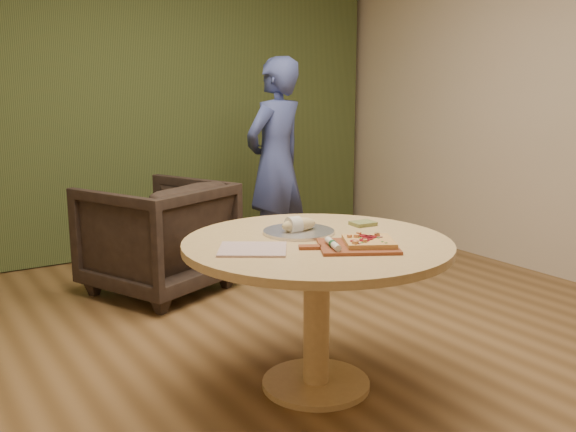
# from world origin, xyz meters

# --- Properties ---
(room_shell) EXTENTS (5.04, 6.04, 2.84)m
(room_shell) POSITION_xyz_m (0.00, 0.00, 1.40)
(room_shell) COLOR brown
(room_shell) RESTS_ON ground
(curtain) EXTENTS (4.80, 0.14, 2.78)m
(curtain) POSITION_xyz_m (0.00, 2.90, 1.40)
(curtain) COLOR #313E1C
(curtain) RESTS_ON ground
(pedestal_table) EXTENTS (1.29, 1.29, 0.75)m
(pedestal_table) POSITION_xyz_m (-0.15, -0.10, 0.61)
(pedestal_table) COLOR tan
(pedestal_table) RESTS_ON ground
(pizza_paddle) EXTENTS (0.47, 0.41, 0.01)m
(pizza_paddle) POSITION_xyz_m (-0.08, -0.32, 0.76)
(pizza_paddle) COLOR brown
(pizza_paddle) RESTS_ON pedestal_table
(flatbread_pizza) EXTENTS (0.30, 0.30, 0.04)m
(flatbread_pizza) POSITION_xyz_m (-0.02, -0.33, 0.78)
(flatbread_pizza) COLOR tan
(flatbread_pizza) RESTS_ON pizza_paddle
(cutlery_roll) EXTENTS (0.09, 0.19, 0.03)m
(cutlery_roll) POSITION_xyz_m (-0.20, -0.29, 0.78)
(cutlery_roll) COLOR beige
(cutlery_roll) RESTS_ON pizza_paddle
(newspaper) EXTENTS (0.39, 0.37, 0.01)m
(newspaper) POSITION_xyz_m (-0.50, -0.10, 0.76)
(newspaper) COLOR silver
(newspaper) RESTS_ON pedestal_table
(serving_tray) EXTENTS (0.36, 0.36, 0.02)m
(serving_tray) POSITION_xyz_m (-0.14, 0.07, 0.76)
(serving_tray) COLOR silver
(serving_tray) RESTS_ON pedestal_table
(bread_roll) EXTENTS (0.19, 0.09, 0.09)m
(bread_roll) POSITION_xyz_m (-0.15, 0.07, 0.79)
(bread_roll) COLOR #CBB67C
(bread_roll) RESTS_ON serving_tray
(green_packet) EXTENTS (0.13, 0.11, 0.02)m
(green_packet) POSITION_xyz_m (0.25, 0.04, 0.76)
(green_packet) COLOR #525A28
(green_packet) RESTS_ON pedestal_table
(armchair) EXTENTS (1.11, 1.08, 0.89)m
(armchair) POSITION_xyz_m (-0.25, 1.74, 0.44)
(armchair) COLOR black
(armchair) RESTS_ON ground
(person_standing) EXTENTS (0.72, 0.58, 1.69)m
(person_standing) POSITION_xyz_m (0.84, 1.88, 0.85)
(person_standing) COLOR #394581
(person_standing) RESTS_ON ground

